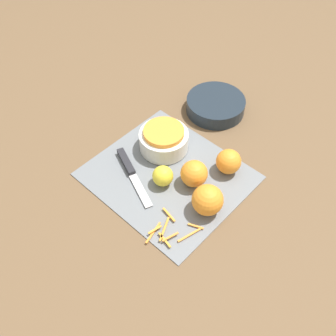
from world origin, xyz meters
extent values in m
plane|color=brown|center=(0.00, 0.00, 0.00)|extent=(4.00, 4.00, 0.00)
cube|color=slate|center=(0.00, 0.00, 0.00)|extent=(0.42, 0.37, 0.01)
cylinder|color=silver|center=(-0.08, 0.07, 0.03)|extent=(0.15, 0.15, 0.06)
cylinder|color=orange|center=(-0.08, 0.07, 0.07)|extent=(0.12, 0.12, 0.02)
cylinder|color=#1E2833|center=(-0.08, 0.31, 0.02)|extent=(0.19, 0.19, 0.05)
cube|color=#232328|center=(-0.12, -0.05, 0.01)|extent=(0.10, 0.06, 0.02)
cube|color=silver|center=(-0.02, -0.09, 0.01)|extent=(0.12, 0.07, 0.00)
sphere|color=orange|center=(0.11, 0.13, 0.04)|extent=(0.07, 0.07, 0.07)
sphere|color=orange|center=(0.07, 0.03, 0.04)|extent=(0.08, 0.08, 0.08)
sphere|color=orange|center=(0.15, -0.02, 0.05)|extent=(0.08, 0.08, 0.08)
sphere|color=yellow|center=(0.01, -0.03, 0.04)|extent=(0.06, 0.06, 0.06)
cube|color=orange|center=(0.17, -0.11, 0.01)|extent=(0.02, 0.07, 0.00)
cube|color=orange|center=(0.10, -0.16, 0.01)|extent=(0.02, 0.07, 0.00)
cube|color=orange|center=(0.10, -0.10, 0.01)|extent=(0.05, 0.01, 0.00)
cube|color=orange|center=(0.14, -0.15, 0.01)|extent=(0.02, 0.05, 0.00)
cube|color=orange|center=(0.17, -0.08, 0.01)|extent=(0.04, 0.02, 0.00)
cube|color=#F69D34|center=(0.10, -0.16, 0.01)|extent=(0.01, 0.04, 0.00)
cube|color=orange|center=(0.12, -0.14, 0.01)|extent=(0.04, 0.07, 0.00)
cube|color=gold|center=(0.14, -0.16, 0.01)|extent=(0.05, 0.02, 0.00)
camera|label=1|loc=(0.48, -0.52, 0.88)|focal=42.00mm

